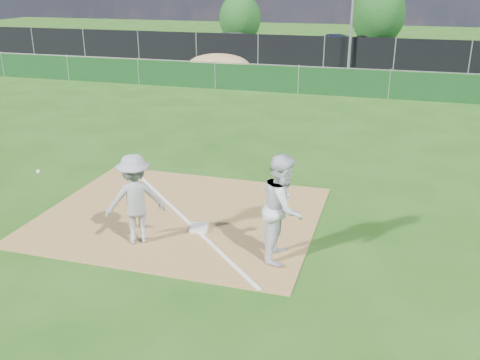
# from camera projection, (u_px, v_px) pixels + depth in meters

# --- Properties ---
(ground) EXTENTS (90.00, 90.00, 0.00)m
(ground) POSITION_uv_depth(u_px,v_px,m) (273.00, 120.00, 19.99)
(ground) COLOR #1F4C10
(ground) RESTS_ON ground
(infield_dirt) EXTENTS (6.00, 5.00, 0.02)m
(infield_dirt) POSITION_uv_depth(u_px,v_px,m) (180.00, 215.00, 11.92)
(infield_dirt) COLOR olive
(infield_dirt) RESTS_ON ground
(foul_line) EXTENTS (5.01, 5.01, 0.01)m
(foul_line) POSITION_uv_depth(u_px,v_px,m) (180.00, 215.00, 11.91)
(foul_line) COLOR white
(foul_line) RESTS_ON infield_dirt
(green_fence) EXTENTS (44.00, 0.05, 1.20)m
(green_fence) POSITION_uv_depth(u_px,v_px,m) (298.00, 81.00, 24.26)
(green_fence) COLOR #0E3313
(green_fence) RESTS_ON ground
(dirt_mound) EXTENTS (3.38, 2.60, 1.17)m
(dirt_mound) POSITION_uv_depth(u_px,v_px,m) (219.00, 65.00, 28.73)
(dirt_mound) COLOR #A17F4E
(dirt_mound) RESTS_ON ground
(black_fence) EXTENTS (46.00, 0.04, 1.80)m
(black_fence) POSITION_uv_depth(u_px,v_px,m) (324.00, 52.00, 31.32)
(black_fence) COLOR black
(black_fence) RESTS_ON ground
(parking_lot) EXTENTS (46.00, 9.00, 0.01)m
(parking_lot) POSITION_uv_depth(u_px,v_px,m) (334.00, 56.00, 36.12)
(parking_lot) COLOR black
(parking_lot) RESTS_ON ground
(first_base) EXTENTS (0.44, 0.44, 0.08)m
(first_base) POSITION_uv_depth(u_px,v_px,m) (199.00, 228.00, 11.20)
(first_base) COLOR silver
(first_base) RESTS_ON infield_dirt
(play_at_first) EXTENTS (2.66, 1.21, 1.82)m
(play_at_first) POSITION_uv_depth(u_px,v_px,m) (135.00, 199.00, 10.41)
(play_at_first) COLOR #A2A2A5
(play_at_first) RESTS_ON infield_dirt
(runner) EXTENTS (0.83, 1.03, 2.04)m
(runner) POSITION_uv_depth(u_px,v_px,m) (283.00, 208.00, 9.80)
(runner) COLOR silver
(runner) RESTS_ON ground
(car_left) EXTENTS (5.14, 3.59, 1.63)m
(car_left) POSITION_uv_depth(u_px,v_px,m) (237.00, 43.00, 36.33)
(car_left) COLOR #B6B8BE
(car_left) RESTS_ON parking_lot
(car_mid) EXTENTS (4.44, 1.57, 1.46)m
(car_mid) POSITION_uv_depth(u_px,v_px,m) (340.00, 46.00, 35.12)
(car_mid) COLOR black
(car_mid) RESTS_ON parking_lot
(car_right) EXTENTS (5.40, 3.65, 1.45)m
(car_right) POSITION_uv_depth(u_px,v_px,m) (392.00, 49.00, 33.68)
(car_right) COLOR black
(car_right) RESTS_ON parking_lot
(tree_left) EXTENTS (3.26, 3.26, 3.87)m
(tree_left) POSITION_uv_depth(u_px,v_px,m) (240.00, 18.00, 41.82)
(tree_left) COLOR #382316
(tree_left) RESTS_ON ground
(tree_mid) EXTENTS (3.96, 3.96, 4.69)m
(tree_mid) POSITION_uv_depth(u_px,v_px,m) (378.00, 14.00, 39.83)
(tree_mid) COLOR #382316
(tree_mid) RESTS_ON ground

